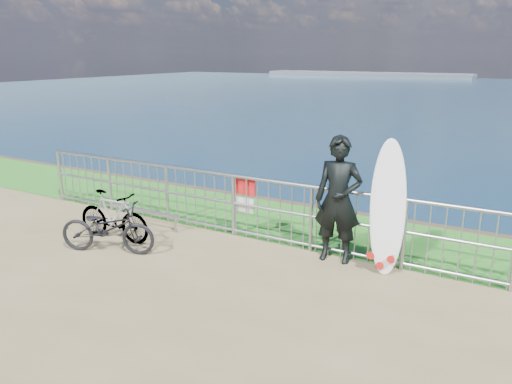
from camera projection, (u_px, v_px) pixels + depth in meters
The scene contains 8 objects.
grass_strip at pixel (285, 222), 9.69m from camera, with size 120.00×120.00×0.00m, color #21731F.
seascape at pixel (366, 77), 152.87m from camera, with size 260.00×260.00×5.00m.
railing at pixel (259, 209), 8.61m from camera, with size 10.06×0.10×1.13m.
surfer at pixel (338, 200), 7.66m from camera, with size 0.72×0.48×1.99m, color black.
surfboard at pixel (387, 212), 7.31m from camera, with size 0.65×0.61×2.00m.
bicycle_near at pixel (107, 228), 8.12m from camera, with size 0.56×1.59×0.84m, color black.
bicycle_far at pixel (113, 216), 8.65m from camera, with size 0.42×1.48×0.89m, color black.
bike_rack at pixel (145, 212), 9.39m from camera, with size 1.64×0.05×0.34m.
Camera 1 is at (4.01, -5.57, 3.18)m, focal length 35.00 mm.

